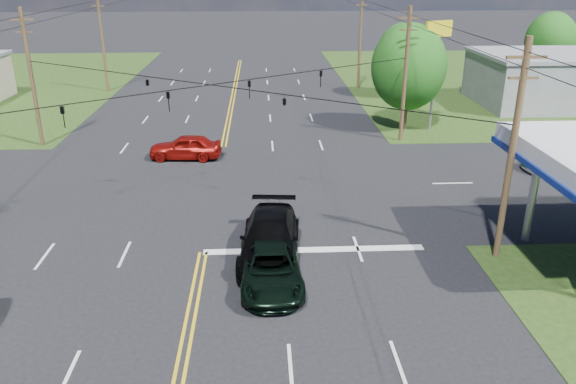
{
  "coord_description": "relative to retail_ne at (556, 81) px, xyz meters",
  "views": [
    {
      "loc": [
        2.7,
        -18.53,
        11.93
      ],
      "look_at": [
        3.92,
        6.0,
        2.06
      ],
      "focal_mm": 35.0,
      "sensor_mm": 36.0,
      "label": 1
    }
  ],
  "objects": [
    {
      "name": "pole_nw",
      "position": [
        -43.0,
        -11.0,
        2.72
      ],
      "size": [
        1.6,
        0.28,
        9.5
      ],
      "color": "#48331E",
      "rests_on": "ground"
    },
    {
      "name": "pole_se",
      "position": [
        -17.0,
        -29.0,
        2.72
      ],
      "size": [
        1.6,
        0.28,
        9.5
      ],
      "color": "#48331E",
      "rests_on": "ground"
    },
    {
      "name": "power_lines",
      "position": [
        -30.0,
        -22.0,
        6.4
      ],
      "size": [
        26.04,
        100.0,
        0.64
      ],
      "color": "black",
      "rests_on": "ground"
    },
    {
      "name": "pole_ne",
      "position": [
        -17.0,
        -11.0,
        2.72
      ],
      "size": [
        1.6,
        0.28,
        9.5
      ],
      "color": "#48331E",
      "rests_on": "ground"
    },
    {
      "name": "pickup_dkgreen",
      "position": [
        -27.0,
        -30.78,
        -1.47
      ],
      "size": [
        2.54,
        5.31,
        1.46
      ],
      "primitive_type": "imported",
      "rotation": [
        0.0,
        0.0,
        0.02
      ],
      "color": "black",
      "rests_on": "ground"
    },
    {
      "name": "polesign_ne",
      "position": [
        -14.11,
        -8.5,
        4.32
      ],
      "size": [
        2.2,
        1.13,
        8.32
      ],
      "color": "#A5A5AA",
      "rests_on": "ground"
    },
    {
      "name": "pole_left_far",
      "position": [
        -43.0,
        8.0,
        2.97
      ],
      "size": [
        1.6,
        0.28,
        10.0
      ],
      "color": "#48331E",
      "rests_on": "ground"
    },
    {
      "name": "stop_bar",
      "position": [
        -25.0,
        -28.0,
        -2.2
      ],
      "size": [
        10.0,
        0.5,
        0.02
      ],
      "primitive_type": "cube",
      "color": "silver",
      "rests_on": "ground"
    },
    {
      "name": "pole_right_far",
      "position": [
        -17.0,
        8.0,
        2.97
      ],
      "size": [
        1.6,
        0.28,
        10.0
      ],
      "color": "#48331E",
      "rests_on": "ground"
    },
    {
      "name": "ground",
      "position": [
        -30.0,
        -20.0,
        -2.2
      ],
      "size": [
        280.0,
        280.0,
        0.0
      ],
      "primitive_type": "plane",
      "color": "black",
      "rests_on": "ground"
    },
    {
      "name": "span_wire_signals",
      "position": [
        -30.0,
        -20.0,
        3.8
      ],
      "size": [
        26.0,
        18.0,
        1.13
      ],
      "color": "black",
      "rests_on": "ground"
    },
    {
      "name": "retail_ne",
      "position": [
        0.0,
        0.0,
        0.0
      ],
      "size": [
        14.0,
        10.0,
        4.4
      ],
      "primitive_type": "cube",
      "color": "slate",
      "rests_on": "ground"
    },
    {
      "name": "tree_right_a",
      "position": [
        -16.0,
        -8.0,
        2.67
      ],
      "size": [
        5.7,
        5.7,
        8.18
      ],
      "color": "#48331E",
      "rests_on": "ground"
    },
    {
      "name": "grass_ne",
      "position": [
        5.0,
        12.0,
        -2.2
      ],
      "size": [
        46.0,
        48.0,
        0.03
      ],
      "primitive_type": "cube",
      "color": "#1E3812",
      "rests_on": "ground"
    },
    {
      "name": "tree_far_r",
      "position": [
        4.0,
        10.0,
        2.34
      ],
      "size": [
        5.32,
        5.32,
        7.63
      ],
      "color": "#48331E",
      "rests_on": "ground"
    },
    {
      "name": "suv_black",
      "position": [
        -27.0,
        -28.5,
        -1.31
      ],
      "size": [
        3.03,
        6.34,
        1.78
      ],
      "primitive_type": "imported",
      "rotation": [
        0.0,
        0.0,
        -0.09
      ],
      "color": "black",
      "rests_on": "ground"
    },
    {
      "name": "tree_right_b",
      "position": [
        -13.5,
        4.0,
        2.02
      ],
      "size": [
        4.94,
        4.94,
        7.09
      ],
      "color": "#48331E",
      "rests_on": "ground"
    },
    {
      "name": "sedan_far",
      "position": [
        -8.12,
        -18.18,
        -1.39
      ],
      "size": [
        5.68,
        2.48,
        1.63
      ],
      "primitive_type": "imported",
      "rotation": [
        0.0,
        0.0,
        -1.61
      ],
      "color": "silver",
      "rests_on": "ground"
    },
    {
      "name": "sedan_red",
      "position": [
        -32.36,
        -14.5,
        -1.39
      ],
      "size": [
        4.85,
        2.2,
        1.61
      ],
      "primitive_type": "imported",
      "rotation": [
        0.0,
        0.0,
        -1.63
      ],
      "color": "maroon",
      "rests_on": "ground"
    }
  ]
}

